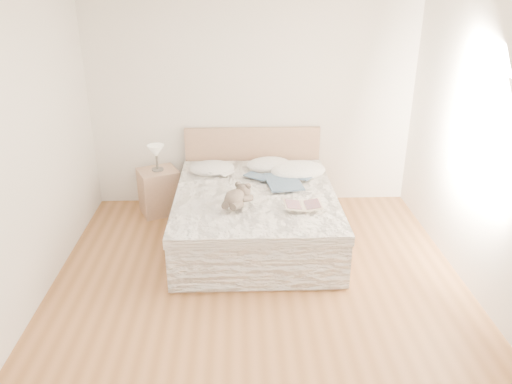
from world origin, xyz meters
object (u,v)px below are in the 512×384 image
bed (255,213)px  teddy_bear (235,204)px  table_lamp (156,152)px  photo_book (217,172)px  nightstand (159,191)px  childrens_book (303,206)px

bed → teddy_bear: size_ratio=5.96×
bed → table_lamp: bed is taller
photo_book → teddy_bear: bearing=-114.4°
table_lamp → teddy_bear: size_ratio=0.88×
nightstand → childrens_book: (1.63, -1.23, 0.35)m
bed → table_lamp: 1.45m
bed → teddy_bear: bed is taller
bed → table_lamp: (-1.17, 0.71, 0.48)m
table_lamp → photo_book: table_lamp is taller
table_lamp → childrens_book: bearing=-37.3°
bed → nightstand: 1.37m
photo_book → childrens_book: same height
nightstand → table_lamp: table_lamp is taller
teddy_bear → childrens_book: bearing=21.3°
table_lamp → nightstand: bearing=-99.2°
table_lamp → photo_book: (0.74, -0.27, -0.16)m
childrens_book → teddy_bear: (-0.68, 0.01, 0.02)m
table_lamp → teddy_bear: 1.56m
nightstand → table_lamp: (0.00, 0.01, 0.51)m
nightstand → bed: bearing=-31.1°
table_lamp → childrens_book: (1.63, -1.24, -0.16)m
bed → table_lamp: bearing=148.7°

